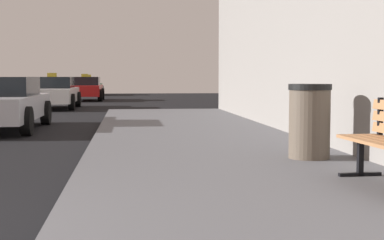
% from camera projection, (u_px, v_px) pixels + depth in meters
% --- Properties ---
extents(trash_bin, '(0.59, 0.59, 1.02)m').
position_uv_depth(trash_bin, '(309.00, 121.00, 7.86)').
color(trash_bin, brown).
rests_on(trash_bin, sidewalk).
extents(car_silver, '(1.97, 4.58, 1.27)m').
position_uv_depth(car_silver, '(0.00, 103.00, 13.66)').
color(car_silver, '#B7B7BF').
rests_on(car_silver, ground_plane).
extents(car_white, '(2.05, 4.36, 1.43)m').
position_uv_depth(car_white, '(52.00, 92.00, 22.82)').
color(car_white, white).
rests_on(car_white, ground_plane).
extents(car_red, '(1.97, 4.22, 1.43)m').
position_uv_depth(car_red, '(85.00, 88.00, 30.65)').
color(car_red, red).
rests_on(car_red, ground_plane).
extents(car_green, '(1.96, 4.44, 1.43)m').
position_uv_depth(car_green, '(88.00, 86.00, 39.98)').
color(car_green, '#196638').
rests_on(car_green, ground_plane).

